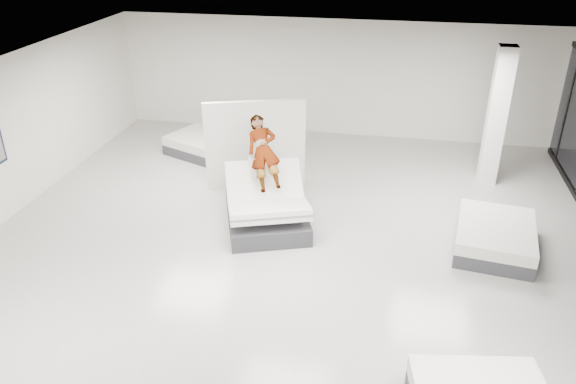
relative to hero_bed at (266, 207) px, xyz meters
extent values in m
plane|color=#B8B5AE|center=(0.65, -1.50, -0.39)|extent=(14.00, 14.00, 0.00)
plane|color=#242426|center=(0.65, -1.50, 2.81)|extent=(14.00, 14.00, 0.00)
cube|color=white|center=(0.65, 5.50, 1.21)|extent=(12.00, 0.04, 3.20)
cube|color=#313136|center=(-0.01, 0.02, -0.21)|extent=(2.15, 2.46, 0.36)
cube|color=silver|center=(-0.13, 0.35, 0.36)|extent=(1.78, 1.44, 0.78)
cube|color=slate|center=(-0.13, 0.35, 0.36)|extent=(1.77, 1.35, 0.63)
cube|color=silver|center=(0.16, -0.44, 0.18)|extent=(1.81, 1.51, 0.43)
cube|color=slate|center=(0.16, -0.44, 0.18)|extent=(1.82, 1.50, 0.24)
cube|color=silver|center=(-0.18, 0.49, 0.68)|extent=(0.67, 0.59, 0.35)
imported|color=slate|center=(-0.11, 0.30, 0.86)|extent=(1.05, 1.56, 1.44)
cube|color=black|center=(0.22, 0.04, 0.67)|extent=(0.09, 0.15, 0.08)
cube|color=white|center=(-0.64, 1.70, 0.64)|extent=(2.18, 0.83, 2.06)
cube|color=#313136|center=(4.44, -0.06, -0.25)|extent=(1.63, 2.02, 0.28)
cube|color=silver|center=(4.44, -0.06, 0.00)|extent=(1.63, 2.02, 0.23)
cube|color=#313136|center=(-2.43, 3.30, -0.26)|extent=(2.17, 1.94, 0.27)
cube|color=silver|center=(-2.43, 3.30, -0.01)|extent=(2.17, 1.94, 0.22)
cube|color=white|center=(4.65, 3.00, 1.21)|extent=(0.40, 0.40, 3.20)
cube|color=black|center=(6.55, 4.50, 1.06)|extent=(0.09, 0.08, 2.80)
camera|label=1|loc=(2.35, -9.70, 5.40)|focal=35.00mm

